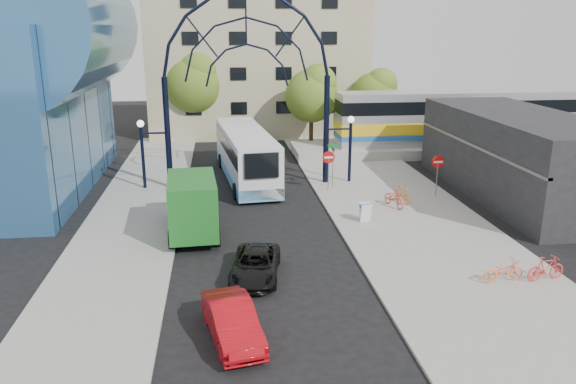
{
  "coord_description": "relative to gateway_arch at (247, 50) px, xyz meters",
  "views": [
    {
      "loc": [
        -1.78,
        -21.03,
        9.84
      ],
      "look_at": [
        1.55,
        6.0,
        1.86
      ],
      "focal_mm": 35.0,
      "sensor_mm": 36.0,
      "label": 1
    }
  ],
  "objects": [
    {
      "name": "ground",
      "position": [
        0.0,
        -14.0,
        -8.56
      ],
      "size": [
        120.0,
        120.0,
        0.0
      ],
      "primitive_type": "plane",
      "color": "black",
      "rests_on": "ground"
    },
    {
      "name": "train_platform",
      "position": [
        20.0,
        8.0,
        -8.16
      ],
      "size": [
        32.0,
        5.0,
        0.8
      ],
      "primitive_type": "cube",
      "color": "gray",
      "rests_on": "ground"
    },
    {
      "name": "train_car",
      "position": [
        20.0,
        8.0,
        -5.66
      ],
      "size": [
        25.1,
        3.05,
        4.2
      ],
      "color": "#B7B7BC",
      "rests_on": "train_platform"
    },
    {
      "name": "bike_far_a",
      "position": [
        9.21,
        -15.75,
        -7.98
      ],
      "size": [
        1.81,
        0.8,
        0.92
      ],
      "primitive_type": "imported",
      "rotation": [
        0.0,
        0.0,
        1.68
      ],
      "color": "orange",
      "rests_on": "sidewalk_east"
    },
    {
      "name": "tree_north_a",
      "position": [
        6.12,
        11.93,
        -3.95
      ],
      "size": [
        4.48,
        4.48,
        7.0
      ],
      "color": "#382314",
      "rests_on": "ground"
    },
    {
      "name": "gateway_arch",
      "position": [
        0.0,
        0.0,
        0.0
      ],
      "size": [
        13.64,
        0.44,
        12.1
      ],
      "color": "black",
      "rests_on": "ground"
    },
    {
      "name": "do_not_enter_sign",
      "position": [
        11.0,
        -4.0,
        -6.58
      ],
      "size": [
        0.76,
        0.07,
        2.48
      ],
      "color": "slate",
      "rests_on": "sidewalk_east"
    },
    {
      "name": "black_suv",
      "position": [
        -0.52,
        -13.93,
        -8.0
      ],
      "size": [
        2.49,
        4.28,
        1.12
      ],
      "primitive_type": "imported",
      "rotation": [
        0.0,
        0.0,
        -0.16
      ],
      "color": "black",
      "rests_on": "ground"
    },
    {
      "name": "stop_sign",
      "position": [
        4.8,
        -2.0,
        -6.56
      ],
      "size": [
        0.8,
        0.07,
        2.5
      ],
      "color": "slate",
      "rests_on": "sidewalk_east"
    },
    {
      "name": "city_bus",
      "position": [
        -0.11,
        1.69,
        -6.82
      ],
      "size": [
        3.86,
        12.28,
        3.32
      ],
      "rotation": [
        0.0,
        0.0,
        0.1
      ],
      "color": "silver",
      "rests_on": "ground"
    },
    {
      "name": "tree_north_c",
      "position": [
        12.12,
        13.93,
        -4.28
      ],
      "size": [
        4.16,
        4.16,
        6.5
      ],
      "color": "#382314",
      "rests_on": "ground"
    },
    {
      "name": "plaza_west",
      "position": [
        -6.5,
        -8.0,
        -8.5
      ],
      "size": [
        5.0,
        50.0,
        0.12
      ],
      "primitive_type": "cube",
      "color": "gray",
      "rests_on": "ground"
    },
    {
      "name": "bike_far_b",
      "position": [
        10.97,
        -15.83,
        -7.93
      ],
      "size": [
        1.75,
        0.73,
        1.02
      ],
      "primitive_type": "imported",
      "rotation": [
        0.0,
        0.0,
        1.72
      ],
      "color": "red",
      "rests_on": "sidewalk_east"
    },
    {
      "name": "red_sedan",
      "position": [
        -1.59,
        -18.57,
        -7.9
      ],
      "size": [
        2.15,
        4.18,
        1.31
      ],
      "primitive_type": "imported",
      "rotation": [
        0.0,
        0.0,
        0.2
      ],
      "color": "#A50A11",
      "rests_on": "ground"
    },
    {
      "name": "sidewalk_east",
      "position": [
        8.0,
        -10.0,
        -8.5
      ],
      "size": [
        8.0,
        56.0,
        0.12
      ],
      "primitive_type": "cube",
      "color": "gray",
      "rests_on": "ground"
    },
    {
      "name": "sandwich_board",
      "position": [
        5.6,
        -8.02,
        -7.81
      ],
      "size": [
        0.55,
        0.61,
        0.99
      ],
      "color": "white",
      "rests_on": "sidewalk_east"
    },
    {
      "name": "bike_near_a",
      "position": [
        7.87,
        -5.73,
        -7.95
      ],
      "size": [
        1.14,
        1.97,
        0.98
      ],
      "primitive_type": "imported",
      "rotation": [
        0.0,
        0.0,
        0.28
      ],
      "color": "#CF4129",
      "rests_on": "sidewalk_east"
    },
    {
      "name": "tree_north_b",
      "position": [
        -3.88,
        15.93,
        -3.29
      ],
      "size": [
        5.12,
        5.12,
        8.0
      ],
      "color": "#382314",
      "rests_on": "ground"
    },
    {
      "name": "bike_near_b",
      "position": [
        8.55,
        -5.01,
        -7.95
      ],
      "size": [
        0.91,
        1.67,
        0.97
      ],
      "primitive_type": "imported",
      "rotation": [
        0.0,
        0.0,
        0.3
      ],
      "color": "#CD6929",
      "rests_on": "sidewalk_east"
    },
    {
      "name": "apartment_block",
      "position": [
        2.0,
        20.97,
        -1.55
      ],
      "size": [
        20.0,
        12.1,
        14.0
      ],
      "color": "tan",
      "rests_on": "ground"
    },
    {
      "name": "commercial_block_east",
      "position": [
        16.0,
        -4.0,
        -6.06
      ],
      "size": [
        6.0,
        16.0,
        5.0
      ],
      "primitive_type": "cube",
      "color": "black",
      "rests_on": "ground"
    },
    {
      "name": "green_truck",
      "position": [
        -3.24,
        -8.4,
        -7.03
      ],
      "size": [
        2.63,
        6.18,
        3.06
      ],
      "rotation": [
        0.0,
        0.0,
        0.06
      ],
      "color": "black",
      "rests_on": "ground"
    },
    {
      "name": "street_name_sign",
      "position": [
        5.2,
        -1.4,
        -6.43
      ],
      "size": [
        0.7,
        0.7,
        2.8
      ],
      "color": "slate",
      "rests_on": "sidewalk_east"
    }
  ]
}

